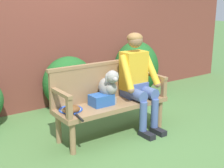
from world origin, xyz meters
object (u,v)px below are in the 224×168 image
garden_bench (112,107)px  person_seated (137,78)px  tennis_racket (71,110)px  sports_bag (101,100)px  baseball_glove (71,109)px  dog_on_bench (109,86)px

garden_bench → person_seated: 0.53m
tennis_racket → sports_bag: sports_bag is taller
baseball_glove → sports_bag: 0.45m
tennis_racket → sports_bag: (0.41, -0.02, 0.06)m
person_seated → dog_on_bench: (-0.45, 0.03, -0.05)m
tennis_racket → dog_on_bench: bearing=-1.1°
sports_bag → garden_bench: bearing=-1.7°
sports_bag → dog_on_bench: bearing=5.6°
dog_on_bench → baseball_glove: size_ratio=2.06×
garden_bench → baseball_glove: 0.62m
dog_on_bench → baseball_glove: bearing=-175.1°
garden_bench → tennis_racket: bearing=177.3°
person_seated → garden_bench: bearing=178.6°
person_seated → tennis_racket: person_seated is taller
baseball_glove → sports_bag: bearing=4.2°
dog_on_bench → sports_bag: 0.20m
person_seated → baseball_glove: size_ratio=5.97×
garden_bench → baseball_glove: (-0.61, -0.03, 0.11)m
person_seated → tennis_racket: bearing=177.8°
tennis_racket → sports_bag: size_ratio=2.07×
person_seated → sports_bag: (-0.58, 0.01, -0.20)m
dog_on_bench → sports_bag: bearing=-174.4°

